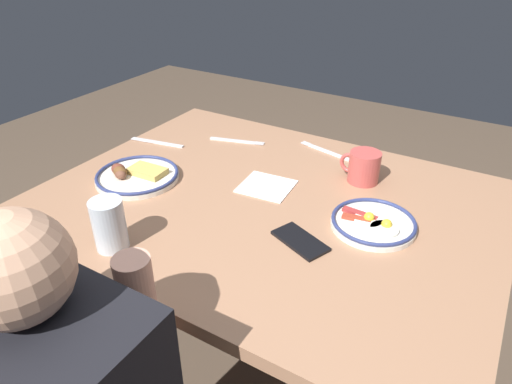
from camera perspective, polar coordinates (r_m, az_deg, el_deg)
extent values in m
plane|color=brown|center=(1.79, 1.15, -21.23)|extent=(6.00, 6.00, 0.00)
cube|color=#A27354|center=(1.30, 1.47, -1.59)|extent=(1.26, 0.96, 0.04)
cylinder|color=#8A6147|center=(1.70, 23.50, -10.95)|extent=(0.08, 0.08, 0.69)
cylinder|color=#8A6147|center=(2.00, -6.36, -1.50)|extent=(0.08, 0.08, 0.69)
cylinder|color=#8A6147|center=(1.61, -22.53, -13.49)|extent=(0.08, 0.08, 0.69)
cylinder|color=silver|center=(1.22, 14.47, -3.96)|extent=(0.22, 0.22, 0.01)
torus|color=navy|center=(1.21, 14.54, -3.50)|extent=(0.22, 0.22, 0.01)
cylinder|color=white|center=(1.19, 15.87, -4.40)|extent=(0.07, 0.07, 0.01)
sphere|color=yellow|center=(1.19, 16.05, -3.92)|extent=(0.03, 0.03, 0.03)
cylinder|color=white|center=(1.21, 13.90, -3.44)|extent=(0.07, 0.07, 0.01)
sphere|color=yellow|center=(1.21, 14.00, -3.10)|extent=(0.03, 0.03, 0.03)
cube|color=#A5302F|center=(1.23, 12.89, -2.68)|extent=(0.10, 0.03, 0.01)
cube|color=#AA3B26|center=(1.21, 12.49, -3.24)|extent=(0.08, 0.03, 0.01)
cylinder|color=silver|center=(1.44, -14.61, 1.77)|extent=(0.25, 0.25, 0.01)
torus|color=navy|center=(1.43, -14.68, 2.19)|extent=(0.25, 0.25, 0.01)
cube|color=tan|center=(1.43, -13.47, 2.57)|extent=(0.12, 0.07, 0.02)
ellipsoid|color=brown|center=(1.43, -16.67, 2.44)|extent=(0.04, 0.03, 0.03)
ellipsoid|color=brown|center=(1.42, -16.62, 2.08)|extent=(0.04, 0.03, 0.03)
ellipsoid|color=brown|center=(1.43, -16.67, 2.44)|extent=(0.05, 0.03, 0.03)
ellipsoid|color=brown|center=(1.45, -16.87, 2.75)|extent=(0.05, 0.04, 0.04)
cylinder|color=#BF4C47|center=(1.40, 13.41, 3.06)|extent=(0.09, 0.09, 0.10)
torus|color=#BF4C47|center=(1.42, 11.68, 3.58)|extent=(0.07, 0.02, 0.07)
cylinder|color=brown|center=(1.39, 13.56, 4.18)|extent=(0.08, 0.08, 0.01)
cylinder|color=silver|center=(1.13, -17.93, -3.90)|extent=(0.08, 0.08, 0.13)
cylinder|color=black|center=(1.14, -17.78, -4.70)|extent=(0.07, 0.07, 0.09)
cube|color=black|center=(1.13, 5.57, -6.12)|extent=(0.16, 0.12, 0.01)
cube|color=white|center=(1.35, 1.32, 0.72)|extent=(0.16, 0.15, 0.00)
cube|color=silver|center=(1.64, -2.52, 6.42)|extent=(0.19, 0.07, 0.01)
cube|color=silver|center=(1.61, 0.37, 6.00)|extent=(0.03, 0.01, 0.00)
cube|color=silver|center=(1.62, 0.43, 6.08)|extent=(0.03, 0.01, 0.00)
cube|color=silver|center=(1.62, 0.48, 6.17)|extent=(0.03, 0.01, 0.00)
cube|color=silver|center=(1.63, 0.54, 6.25)|extent=(0.03, 0.01, 0.00)
cube|color=silver|center=(1.58, 8.76, 5.08)|extent=(0.20, 0.06, 0.01)
cube|color=silver|center=(1.64, 6.45, 6.18)|extent=(0.03, 0.01, 0.00)
cube|color=silver|center=(1.63, 6.32, 6.12)|extent=(0.03, 0.01, 0.00)
cube|color=silver|center=(1.63, 6.19, 6.06)|extent=(0.03, 0.01, 0.00)
cube|color=silver|center=(1.63, 6.05, 6.00)|extent=(0.03, 0.01, 0.00)
cube|color=silver|center=(1.66, -11.76, 6.02)|extent=(0.17, 0.04, 0.01)
cube|color=silver|center=(1.70, -14.00, 6.35)|extent=(0.09, 0.04, 0.00)
sphere|color=#DEA682|center=(0.72, -28.22, -8.41)|extent=(0.17, 0.17, 0.17)
cylinder|color=#E1A48C|center=(0.92, -14.34, -14.46)|extent=(0.08, 0.08, 0.26)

